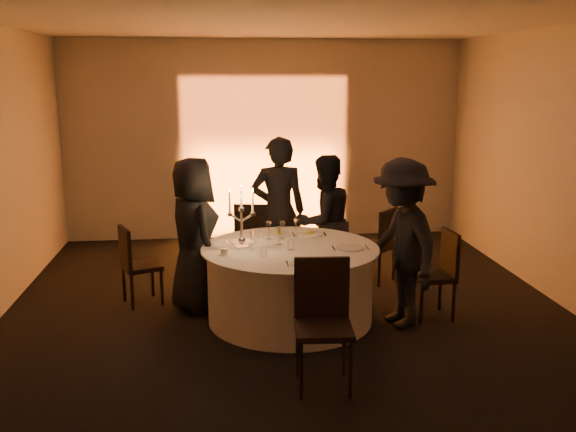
{
  "coord_description": "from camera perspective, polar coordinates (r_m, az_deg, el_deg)",
  "views": [
    {
      "loc": [
        -0.71,
        -6.22,
        2.48
      ],
      "look_at": [
        0.0,
        0.2,
        1.05
      ],
      "focal_mm": 40.0,
      "sensor_mm": 36.0,
      "label": 1
    }
  ],
  "objects": [
    {
      "name": "chair_right",
      "position": [
        6.82,
        13.31,
        -4.62
      ],
      "size": [
        0.43,
        0.42,
        0.92
      ],
      "rotation": [
        0.0,
        0.0,
        -1.51
      ],
      "color": "black",
      "rests_on": "floor"
    },
    {
      "name": "floor",
      "position": [
        6.73,
        0.19,
        -9.13
      ],
      "size": [
        7.0,
        7.0,
        0.0
      ],
      "primitive_type": "plane",
      "color": "black",
      "rests_on": "ground"
    },
    {
      "name": "tumbler_a",
      "position": [
        6.17,
        -2.17,
        -3.18
      ],
      "size": [
        0.07,
        0.07,
        0.09
      ],
      "primitive_type": "cylinder",
      "color": "silver",
      "rests_on": "banquet_table"
    },
    {
      "name": "uplighter_fixture",
      "position": [
        9.75,
        -1.93,
        -1.95
      ],
      "size": [
        0.25,
        0.12,
        0.1
      ],
      "primitive_type": "cube",
      "color": "black",
      "rests_on": "floor"
    },
    {
      "name": "plate_back_left",
      "position": [
        6.98,
        -0.9,
        -1.55
      ],
      "size": [
        0.36,
        0.27,
        0.08
      ],
      "color": "white",
      "rests_on": "banquet_table"
    },
    {
      "name": "banquet_table",
      "position": [
        6.6,
        0.19,
        -6.03
      ],
      "size": [
        1.8,
        1.8,
        0.77
      ],
      "color": "black",
      "rests_on": "floor"
    },
    {
      "name": "chair_back_right",
      "position": [
        7.82,
        8.21,
        -2.21
      ],
      "size": [
        0.57,
        0.57,
        0.91
      ],
      "rotation": [
        0.0,
        0.0,
        -2.35
      ],
      "color": "black",
      "rests_on": "floor"
    },
    {
      "name": "guest_back_right",
      "position": [
        7.53,
        3.23,
        -0.51
      ],
      "size": [
        0.95,
        0.88,
        1.58
      ],
      "primitive_type": "imported",
      "rotation": [
        0.0,
        0.0,
        -2.67
      ],
      "color": "black",
      "rests_on": "floor"
    },
    {
      "name": "plate_front",
      "position": [
        5.93,
        1.57,
        -4.11
      ],
      "size": [
        0.35,
        0.28,
        0.08
      ],
      "color": "white",
      "rests_on": "banquet_table"
    },
    {
      "name": "wine_glass_e",
      "position": [
        6.55,
        -0.8,
        -1.41
      ],
      "size": [
        0.07,
        0.07,
        0.19
      ],
      "color": "silver",
      "rests_on": "banquet_table"
    },
    {
      "name": "wine_glass_b",
      "position": [
        6.77,
        -1.73,
        -0.95
      ],
      "size": [
        0.07,
        0.07,
        0.19
      ],
      "color": "silver",
      "rests_on": "banquet_table"
    },
    {
      "name": "wine_glass_d",
      "position": [
        6.37,
        -3.22,
        -1.81
      ],
      "size": [
        0.07,
        0.07,
        0.19
      ],
      "color": "silver",
      "rests_on": "banquet_table"
    },
    {
      "name": "candelabra",
      "position": [
        6.43,
        -4.14,
        -0.83
      ],
      "size": [
        0.28,
        0.13,
        0.67
      ],
      "color": "silver",
      "rests_on": "banquet_table"
    },
    {
      "name": "wall_front",
      "position": [
        2.97,
        7.87,
        -6.89
      ],
      "size": [
        7.0,
        0.0,
        7.0
      ],
      "primitive_type": "plane",
      "rotation": [
        -1.57,
        0.0,
        0.0
      ],
      "color": "beige",
      "rests_on": "floor"
    },
    {
      "name": "wall_back",
      "position": [
        9.79,
        -2.13,
        6.74
      ],
      "size": [
        7.0,
        0.0,
        7.0
      ],
      "primitive_type": "plane",
      "rotation": [
        1.57,
        0.0,
        0.0
      ],
      "color": "beige",
      "rests_on": "floor"
    },
    {
      "name": "ceiling",
      "position": [
        6.28,
        0.21,
        17.24
      ],
      "size": [
        7.0,
        7.0,
        0.0
      ],
      "primitive_type": "plane",
      "rotation": [
        3.14,
        0.0,
        0.0
      ],
      "color": "silver",
      "rests_on": "wall_back"
    },
    {
      "name": "plate_right",
      "position": [
        6.47,
        5.56,
        -2.82
      ],
      "size": [
        0.36,
        0.29,
        0.01
      ],
      "color": "white",
      "rests_on": "banquet_table"
    },
    {
      "name": "chair_front",
      "position": [
        5.23,
        3.11,
        -8.76
      ],
      "size": [
        0.48,
        0.48,
        1.03
      ],
      "rotation": [
        0.0,
        0.0,
        -0.07
      ],
      "color": "black",
      "rests_on": "floor"
    },
    {
      "name": "wine_glass_c",
      "position": [
        6.78,
        -0.53,
        -0.92
      ],
      "size": [
        0.07,
        0.07,
        0.19
      ],
      "color": "silver",
      "rests_on": "banquet_table"
    },
    {
      "name": "guest_right",
      "position": [
        6.44,
        10.08,
        -2.41
      ],
      "size": [
        0.86,
        1.21,
        1.69
      ],
      "primitive_type": "imported",
      "rotation": [
        0.0,
        0.0,
        -1.34
      ],
      "color": "black",
      "rests_on": "floor"
    },
    {
      "name": "plate_back_right",
      "position": [
        6.98,
        1.9,
        -1.56
      ],
      "size": [
        0.35,
        0.29,
        0.08
      ],
      "color": "white",
      "rests_on": "banquet_table"
    },
    {
      "name": "guest_left",
      "position": [
        6.85,
        -8.39,
        -1.65
      ],
      "size": [
        0.8,
        0.94,
        1.64
      ],
      "primitive_type": "imported",
      "rotation": [
        0.0,
        0.0,
        1.98
      ],
      "color": "black",
      "rests_on": "floor"
    },
    {
      "name": "wine_glass_a",
      "position": [
        6.89,
        0.71,
        -0.7
      ],
      "size": [
        0.07,
        0.07,
        0.19
      ],
      "color": "silver",
      "rests_on": "banquet_table"
    },
    {
      "name": "tumbler_b",
      "position": [
        6.39,
        0.24,
        -2.62
      ],
      "size": [
        0.07,
        0.07,
        0.09
      ],
      "primitive_type": "cylinder",
      "color": "silver",
      "rests_on": "banquet_table"
    },
    {
      "name": "coffee_cup",
      "position": [
        6.24,
        -5.7,
        -3.19
      ],
      "size": [
        0.11,
        0.11,
        0.07
      ],
      "color": "white",
      "rests_on": "banquet_table"
    },
    {
      "name": "plate_left",
      "position": [
        6.69,
        -3.97,
        -2.3
      ],
      "size": [
        0.35,
        0.26,
        0.01
      ],
      "color": "white",
      "rests_on": "banquet_table"
    },
    {
      "name": "guest_back_left",
      "position": [
        7.62,
        -0.85,
        0.43
      ],
      "size": [
        0.65,
        0.43,
        1.78
      ],
      "primitive_type": "imported",
      "rotation": [
        0.0,
        0.0,
        3.14
      ],
      "color": "black",
      "rests_on": "floor"
    },
    {
      "name": "chair_left",
      "position": [
        7.19,
        -13.45,
        -3.94
      ],
      "size": [
        0.5,
        0.5,
        0.87
      ],
      "rotation": [
        0.0,
        0.0,
        1.97
      ],
      "color": "black",
      "rests_on": "floor"
    },
    {
      "name": "chair_back_left",
      "position": [
        7.93,
        -3.17,
        -1.74
      ],
      "size": [
        0.48,
        0.48,
        0.95
      ],
      "rotation": [
        0.0,
        0.0,
        2.96
      ],
      "color": "black",
      "rests_on": "floor"
    }
  ]
}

